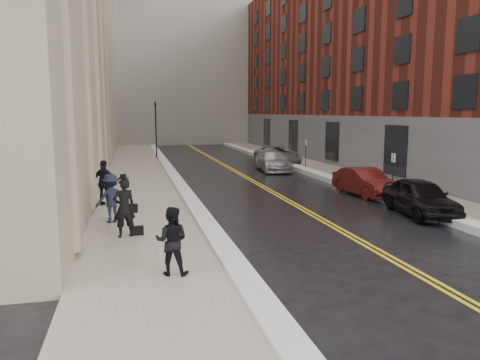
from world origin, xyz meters
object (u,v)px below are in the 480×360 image
car_maroon (365,182)px  car_silver_far (278,155)px  pedestrian_a (172,241)px  pedestrian_b (111,198)px  pedestrian_main (124,208)px  car_black (420,197)px  pedestrian_c (105,183)px  car_silver_near (272,161)px

car_maroon → car_silver_far: (0.00, 14.68, 0.05)m
pedestrian_a → pedestrian_b: size_ratio=0.96×
pedestrian_a → pedestrian_main: bearing=-56.8°
car_black → car_silver_far: 19.44m
car_black → car_maroon: 4.75m
pedestrian_a → pedestrian_c: pedestrian_c is taller
pedestrian_main → pedestrian_c: bearing=-94.4°
pedestrian_a → pedestrian_c: 9.89m
car_maroon → car_silver_near: size_ratio=0.87×
car_maroon → pedestrian_a: 14.70m
car_maroon → car_silver_far: bearing=85.6°
car_black → pedestrian_b: bearing=-176.8°
car_silver_near → pedestrian_main: bearing=-119.2°
car_silver_near → pedestrian_c: bearing=-132.6°
car_black → pedestrian_b: (-12.43, 0.97, 0.31)m
car_silver_near → pedestrian_main: size_ratio=2.51×
pedestrian_b → pedestrian_c: pedestrian_c is taller
car_maroon → car_silver_near: 11.01m
car_silver_near → car_silver_far: (1.60, 3.79, 0.04)m
pedestrian_a → pedestrian_b: (-1.71, 6.26, 0.04)m
car_silver_near → pedestrian_main: pedestrian_main is taller
pedestrian_b → car_black: bearing=154.7°
car_black → car_maroon: car_black is taller
pedestrian_a → pedestrian_c: size_ratio=0.87×
car_silver_near → pedestrian_a: bearing=-111.3°
pedestrian_a → car_silver_far: bearing=-97.0°
pedestrian_b → pedestrian_main: bearing=81.6°
pedestrian_b → pedestrian_c: bearing=-104.0°
car_black → pedestrian_main: 12.01m
car_silver_near → car_silver_far: size_ratio=0.91×
car_black → pedestrian_c: 13.57m
car_black → car_silver_near: 15.73m
pedestrian_main → pedestrian_a: pedestrian_main is taller
car_silver_far → pedestrian_main: size_ratio=2.76×
pedestrian_main → car_silver_near: bearing=-134.9°
car_black → car_silver_near: car_black is taller
car_silver_far → pedestrian_main: 23.91m
pedestrian_main → pedestrian_b: (-0.50, 2.25, -0.07)m
car_black → car_maroon: size_ratio=1.04×
car_maroon → pedestrian_c: 12.85m
pedestrian_c → pedestrian_b: bearing=120.3°
car_silver_near → car_silver_far: 4.11m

